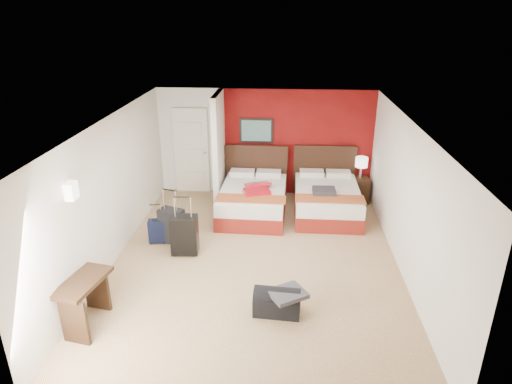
# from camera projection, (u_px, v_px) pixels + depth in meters

# --- Properties ---
(ground) EXTENTS (6.50, 6.50, 0.00)m
(ground) POSITION_uv_depth(u_px,v_px,m) (255.00, 261.00, 7.96)
(ground) COLOR tan
(ground) RESTS_ON ground
(room_walls) EXTENTS (5.02, 6.52, 2.50)m
(room_walls) POSITION_uv_depth(u_px,v_px,m) (190.00, 166.00, 8.88)
(room_walls) COLOR white
(room_walls) RESTS_ON ground
(red_accent_panel) EXTENTS (3.50, 0.04, 2.50)m
(red_accent_panel) POSITION_uv_depth(u_px,v_px,m) (297.00, 143.00, 10.42)
(red_accent_panel) COLOR maroon
(red_accent_panel) RESTS_ON ground
(partition_wall) EXTENTS (0.12, 1.20, 2.50)m
(partition_wall) POSITION_uv_depth(u_px,v_px,m) (219.00, 150.00, 9.96)
(partition_wall) COLOR silver
(partition_wall) RESTS_ON ground
(entry_door) EXTENTS (0.82, 0.06, 2.05)m
(entry_door) POSITION_uv_depth(u_px,v_px,m) (191.00, 151.00, 10.63)
(entry_door) COLOR silver
(entry_door) RESTS_ON ground
(bed_left) EXTENTS (1.45, 2.02, 0.59)m
(bed_left) POSITION_uv_depth(u_px,v_px,m) (253.00, 201.00, 9.69)
(bed_left) COLOR silver
(bed_left) RESTS_ON ground
(bed_right) EXTENTS (1.39, 1.98, 0.59)m
(bed_right) POSITION_uv_depth(u_px,v_px,m) (327.00, 201.00, 9.69)
(bed_right) COLOR white
(bed_right) RESTS_ON ground
(red_suitcase_open) EXTENTS (0.73, 0.85, 0.09)m
(red_suitcase_open) POSITION_uv_depth(u_px,v_px,m) (257.00, 188.00, 9.46)
(red_suitcase_open) COLOR #AC0E1C
(red_suitcase_open) RESTS_ON bed_left
(jacket_bundle) EXTENTS (0.48, 0.39, 0.11)m
(jacket_bundle) POSITION_uv_depth(u_px,v_px,m) (324.00, 191.00, 9.29)
(jacket_bundle) COLOR #35353A
(jacket_bundle) RESTS_ON bed_right
(nightstand) EXTENTS (0.45, 0.45, 0.57)m
(nightstand) POSITION_uv_depth(u_px,v_px,m) (359.00, 190.00, 10.32)
(nightstand) COLOR black
(nightstand) RESTS_ON ground
(table_lamp) EXTENTS (0.34, 0.34, 0.49)m
(table_lamp) POSITION_uv_depth(u_px,v_px,m) (361.00, 168.00, 10.12)
(table_lamp) COLOR beige
(table_lamp) RESTS_ON nightstand
(suitcase_black) EXTENTS (0.49, 0.32, 0.72)m
(suitcase_black) POSITION_uv_depth(u_px,v_px,m) (185.00, 236.00, 8.07)
(suitcase_black) COLOR black
(suitcase_black) RESTS_ON ground
(suitcase_charcoal) EXTENTS (0.52, 0.41, 0.66)m
(suitcase_charcoal) POSITION_uv_depth(u_px,v_px,m) (172.00, 227.00, 8.47)
(suitcase_charcoal) COLOR black
(suitcase_charcoal) RESTS_ON ground
(suitcase_navy) EXTENTS (0.34, 0.24, 0.44)m
(suitcase_navy) POSITION_uv_depth(u_px,v_px,m) (157.00, 232.00, 8.51)
(suitcase_navy) COLOR black
(suitcase_navy) RESTS_ON ground
(duffel_bag) EXTENTS (0.71, 0.41, 0.34)m
(duffel_bag) POSITION_uv_depth(u_px,v_px,m) (277.00, 303.00, 6.55)
(duffel_bag) COLOR black
(duffel_bag) RESTS_ON ground
(jacket_draped) EXTENTS (0.64, 0.62, 0.07)m
(jacket_draped) POSITION_uv_depth(u_px,v_px,m) (288.00, 294.00, 6.42)
(jacket_draped) COLOR #3D3C42
(jacket_draped) RESTS_ON duffel_bag
(desk) EXTENTS (0.60, 0.95, 0.73)m
(desk) POSITION_uv_depth(u_px,v_px,m) (86.00, 303.00, 6.23)
(desk) COLOR black
(desk) RESTS_ON ground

